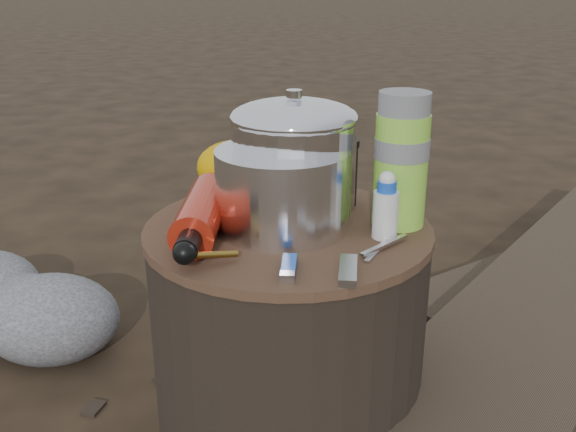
{
  "coord_description": "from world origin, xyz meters",
  "views": [
    {
      "loc": [
        0.06,
        -1.06,
        0.88
      ],
      "look_at": [
        0.0,
        0.0,
        0.48
      ],
      "focal_mm": 40.78,
      "sensor_mm": 36.0,
      "label": 1
    }
  ],
  "objects_px": {
    "log_main": "(548,324)",
    "thermos": "(401,161)",
    "travel_mug": "(335,172)",
    "camping_pot": "(294,159)",
    "stump": "(288,340)",
    "fuel_bottle": "(202,213)"
  },
  "relations": [
    {
      "from": "log_main",
      "to": "thermos",
      "type": "bearing_deg",
      "value": -108.5
    },
    {
      "from": "log_main",
      "to": "travel_mug",
      "type": "height_order",
      "value": "travel_mug"
    },
    {
      "from": "log_main",
      "to": "camping_pot",
      "type": "height_order",
      "value": "camping_pot"
    },
    {
      "from": "log_main",
      "to": "thermos",
      "type": "height_order",
      "value": "thermos"
    },
    {
      "from": "log_main",
      "to": "camping_pot",
      "type": "distance_m",
      "value": 0.82
    },
    {
      "from": "camping_pot",
      "to": "travel_mug",
      "type": "bearing_deg",
      "value": 46.08
    },
    {
      "from": "travel_mug",
      "to": "stump",
      "type": "bearing_deg",
      "value": -123.92
    },
    {
      "from": "stump",
      "to": "fuel_bottle",
      "type": "xyz_separation_m",
      "value": [
        -0.14,
        -0.04,
        0.27
      ]
    },
    {
      "from": "stump",
      "to": "travel_mug",
      "type": "relative_size",
      "value": 4.01
    },
    {
      "from": "camping_pot",
      "to": "travel_mug",
      "type": "relative_size",
      "value": 1.75
    },
    {
      "from": "stump",
      "to": "camping_pot",
      "type": "xyz_separation_m",
      "value": [
        0.01,
        0.05,
        0.34
      ]
    },
    {
      "from": "stump",
      "to": "log_main",
      "type": "distance_m",
      "value": 0.71
    },
    {
      "from": "log_main",
      "to": "travel_mug",
      "type": "distance_m",
      "value": 0.72
    },
    {
      "from": "camping_pot",
      "to": "thermos",
      "type": "bearing_deg",
      "value": -6.68
    },
    {
      "from": "stump",
      "to": "thermos",
      "type": "height_order",
      "value": "thermos"
    },
    {
      "from": "travel_mug",
      "to": "camping_pot",
      "type": "bearing_deg",
      "value": -133.92
    },
    {
      "from": "log_main",
      "to": "fuel_bottle",
      "type": "distance_m",
      "value": 0.94
    },
    {
      "from": "stump",
      "to": "log_main",
      "type": "xyz_separation_m",
      "value": [
        0.61,
        0.34,
        -0.14
      ]
    },
    {
      "from": "fuel_bottle",
      "to": "thermos",
      "type": "relative_size",
      "value": 1.3
    },
    {
      "from": "travel_mug",
      "to": "thermos",
      "type": "bearing_deg",
      "value": -42.33
    },
    {
      "from": "stump",
      "to": "fuel_bottle",
      "type": "relative_size",
      "value": 1.67
    },
    {
      "from": "log_main",
      "to": "fuel_bottle",
      "type": "relative_size",
      "value": 6.88
    }
  ]
}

